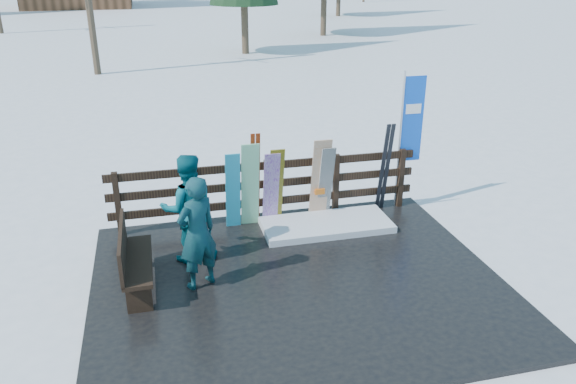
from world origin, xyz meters
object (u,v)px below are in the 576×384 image
object	(u,v)px
bench	(132,258)
snowboard_5	(320,180)
person_back	(188,208)
snowboard_4	(326,183)
snowboard_3	(271,188)
person_front	(197,233)
snowboard_0	(233,191)
snowboard_2	(276,186)
snowboard_1	(250,185)
rental_flag	(409,124)

from	to	relation	value
bench	snowboard_5	distance (m)	3.67
person_back	snowboard_4	bearing A→B (deg)	-163.06
snowboard_3	person_front	distance (m)	2.27
snowboard_0	snowboard_4	world-z (taller)	snowboard_0
snowboard_2	snowboard_3	size ratio (longest dim) A/B	1.05
bench	snowboard_3	xyz separation A→B (m)	(2.38, 1.63, 0.18)
snowboard_1	snowboard_2	distance (m)	0.47
person_back	snowboard_1	bearing A→B (deg)	-144.28
bench	snowboard_0	bearing A→B (deg)	43.75
snowboard_2	person_front	distance (m)	2.33
snowboard_0	person_front	xyz separation A→B (m)	(-0.77, -1.74, 0.14)
snowboard_4	person_front	world-z (taller)	person_front
bench	snowboard_1	world-z (taller)	snowboard_1
snowboard_4	snowboard_5	distance (m)	0.13
snowboard_1	snowboard_3	size ratio (longest dim) A/B	1.12
snowboard_2	snowboard_5	world-z (taller)	snowboard_5
snowboard_1	rental_flag	distance (m)	3.17
snowboard_0	rental_flag	bearing A→B (deg)	4.59
snowboard_0	snowboard_4	bearing A→B (deg)	0.00
snowboard_2	person_front	size ratio (longest dim) A/B	0.88
person_back	snowboard_0	bearing A→B (deg)	-135.40
snowboard_0	person_back	world-z (taller)	person_back
person_front	person_back	xyz separation A→B (m)	(-0.06, 0.83, 0.03)
bench	person_front	xyz separation A→B (m)	(0.94, -0.11, 0.34)
snowboard_4	snowboard_5	xyz separation A→B (m)	(-0.11, 0.00, 0.07)
rental_flag	person_front	distance (m)	4.66
snowboard_3	snowboard_0	bearing A→B (deg)	180.00
bench	person_back	bearing A→B (deg)	39.59
bench	person_front	size ratio (longest dim) A/B	0.88
snowboard_0	rental_flag	xyz separation A→B (m)	(3.36, 0.27, 0.89)
snowboard_2	person_back	bearing A→B (deg)	-150.34
snowboard_0	snowboard_5	bearing A→B (deg)	0.00
snowboard_0	person_front	world-z (taller)	person_front
snowboard_1	snowboard_2	bearing A→B (deg)	-0.00
bench	snowboard_1	size ratio (longest dim) A/B	0.94
snowboard_2	snowboard_5	bearing A→B (deg)	0.00
snowboard_2	person_back	size ratio (longest dim) A/B	0.85
snowboard_4	rental_flag	bearing A→B (deg)	9.13
snowboard_4	rental_flag	world-z (taller)	rental_flag
bench	person_back	distance (m)	1.19
snowboard_2	snowboard_4	size ratio (longest dim) A/B	1.03
person_back	snowboard_2	bearing A→B (deg)	-153.30
person_back	snowboard_5	bearing A→B (deg)	-162.26
snowboard_4	person_front	distance (m)	3.01
snowboard_4	person_back	bearing A→B (deg)	-160.10
snowboard_1	snowboard_4	xyz separation A→B (m)	(1.38, -0.00, -0.08)
person_back	rental_flag	bearing A→B (deg)	-167.25
snowboard_2	rental_flag	distance (m)	2.75
snowboard_4	snowboard_1	bearing A→B (deg)	180.00
snowboard_4	snowboard_5	size ratio (longest dim) A/B	0.91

